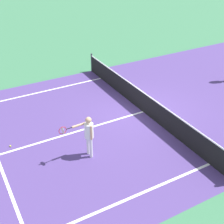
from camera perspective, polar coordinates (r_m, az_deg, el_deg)
The scene contains 6 objects.
ground_plane at distance 14.00m, azimuth 5.72°, elevation 0.06°, with size 60.00×60.00×0.00m, color #38724C.
court_surface_inbounds at distance 14.00m, azimuth 5.72°, elevation 0.06°, with size 10.62×24.40×0.00m, color #4C387A.
line_center_service at distance 12.69m, azimuth -6.33°, elevation -3.52°, with size 0.10×6.40×0.01m, color white.
net at distance 13.76m, azimuth 5.83°, elevation 1.82°, with size 10.52×0.09×1.07m.
player_near at distance 10.81m, azimuth -4.39°, elevation -3.77°, with size 0.46×1.20×1.61m.
tennis_ball_mid_court at distance 12.37m, azimuth -18.13°, elevation -5.94°, with size 0.07×0.07×0.07m, color #CCE033.
Camera 1 is at (9.79, -7.07, 7.10)m, focal length 49.92 mm.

